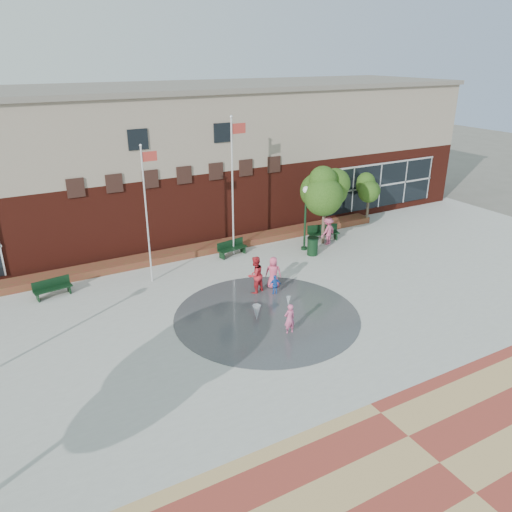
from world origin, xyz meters
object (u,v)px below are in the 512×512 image
flagpole_right (233,180)px  child_splash (290,319)px  bench_left (53,291)px  trash_can (313,246)px  flagpole_left (147,208)px

flagpole_right → child_splash: flagpole_right is taller
bench_left → trash_can: trash_can is taller
bench_left → child_splash: size_ratio=1.34×
bench_left → child_splash: bearing=-53.8°
flagpole_left → flagpole_right: bearing=12.1°
bench_left → flagpole_right: bearing=-3.9°
bench_left → trash_can: 14.31m
bench_left → child_splash: child_splash is taller
flagpole_left → child_splash: size_ratio=5.16×
flagpole_left → trash_can: 10.04m
flagpole_left → trash_can: bearing=-8.0°
flagpole_left → child_splash: (3.40, -7.90, -3.27)m
flagpole_right → child_splash: 10.15m
bench_left → trash_can: bearing=-14.6°
flagpole_right → trash_can: flagpole_right is taller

